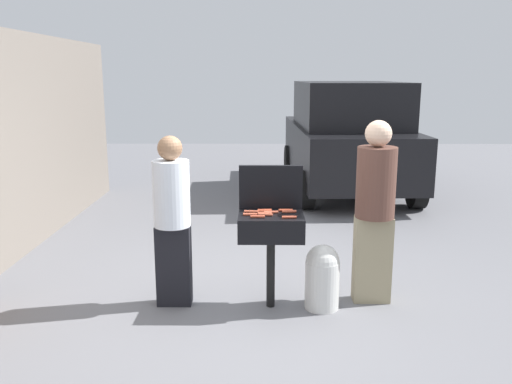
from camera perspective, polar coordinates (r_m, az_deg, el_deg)
name	(u,v)px	position (r m, az deg, el deg)	size (l,w,h in m)	color
ground_plane	(260,300)	(5.32, 0.45, -11.45)	(24.00, 24.00, 0.00)	slate
bbq_grill	(271,229)	(4.93, 1.63, -4.02)	(0.60, 0.44, 0.90)	black
grill_lid_open	(271,187)	(5.06, 1.60, 0.51)	(0.60, 0.05, 0.42)	black
hot_dog_0	(250,214)	(4.85, -0.60, -2.41)	(0.03, 0.03, 0.13)	#C6593D
hot_dog_1	(286,210)	(5.00, 3.20, -1.96)	(0.03, 0.03, 0.13)	#AD4228
hot_dog_2	(289,212)	(4.96, 3.57, -2.10)	(0.03, 0.03, 0.13)	#B74C33
hot_dog_3	(265,210)	(5.00, 0.96, -1.96)	(0.03, 0.03, 0.13)	#AD4228
hot_dog_4	(251,212)	(4.95, -0.50, -2.11)	(0.03, 0.03, 0.13)	#C6593D
hot_dog_5	(271,212)	(4.93, 1.66, -2.16)	(0.03, 0.03, 0.13)	#C6593D
hot_dog_6	(265,213)	(4.89, 0.97, -2.28)	(0.03, 0.03, 0.13)	#C6593D
hot_dog_7	(289,217)	(4.77, 3.59, -2.70)	(0.03, 0.03, 0.13)	#B74C33
hot_dog_8	(266,215)	(4.84, 1.04, -2.43)	(0.03, 0.03, 0.13)	#C6593D
hot_dog_9	(258,217)	(4.78, 0.20, -2.64)	(0.03, 0.03, 0.13)	#B74C33
hot_dog_10	(265,211)	(4.97, 0.94, -2.04)	(0.03, 0.03, 0.13)	#AD4228
propane_tank	(322,275)	(5.07, 7.10, -8.83)	(0.32, 0.32, 0.62)	silver
person_left	(172,215)	(5.01, -8.91, -2.47)	(0.34, 0.34, 1.62)	black
person_right	(375,206)	(5.13, 12.59, -1.44)	(0.37, 0.37, 1.75)	gray
parked_minivan	(346,136)	(10.18, 9.61, 5.91)	(2.15, 4.46, 2.02)	black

